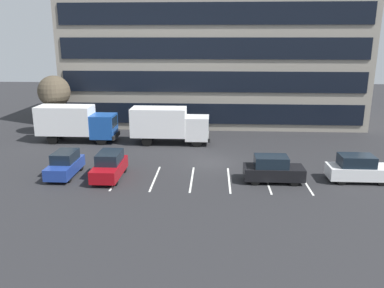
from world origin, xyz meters
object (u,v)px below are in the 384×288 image
at_px(suv_black, 273,169).
at_px(suv_maroon, 110,166).
at_px(suv_white, 358,169).
at_px(suv_navy, 65,164).
at_px(bare_tree, 54,92).
at_px(box_truck_blue, 75,122).
at_px(box_truck_white, 169,124).

bearing_deg(suv_black, suv_maroon, 179.40).
bearing_deg(suv_maroon, suv_black, -0.60).
bearing_deg(suv_white, suv_maroon, -179.06).
xyz_separation_m(suv_navy, suv_black, (15.76, -0.44, 0.04)).
height_order(suv_maroon, suv_white, suv_white).
relative_size(suv_maroon, bare_tree, 0.69).
height_order(box_truck_blue, bare_tree, bare_tree).
distance_m(box_truck_white, suv_white, 18.04).
bearing_deg(bare_tree, box_truck_blue, -43.48).
distance_m(box_truck_white, box_truck_blue, 9.54).
relative_size(box_truck_white, suv_maroon, 1.78).
distance_m(box_truck_white, suv_black, 13.56).
relative_size(box_truck_blue, suv_black, 1.82).
distance_m(box_truck_white, suv_maroon, 10.69).
bearing_deg(suv_navy, bare_tree, 114.05).
bearing_deg(box_truck_white, box_truck_blue, 178.63).
relative_size(box_truck_white, suv_white, 1.75).
relative_size(box_truck_white, suv_navy, 1.88).
bearing_deg(box_truck_blue, suv_maroon, -59.07).
bearing_deg(box_truck_white, suv_white, -32.91).
height_order(box_truck_white, suv_white, box_truck_white).
height_order(suv_navy, bare_tree, bare_tree).
relative_size(box_truck_blue, suv_white, 1.78).
height_order(box_truck_white, suv_black, box_truck_white).
bearing_deg(box_truck_white, suv_black, -49.10).
bearing_deg(box_truck_white, suv_maroon, -108.42).
xyz_separation_m(box_truck_white, bare_tree, (-12.73, 3.25, 2.65)).
height_order(box_truck_blue, suv_white, box_truck_blue).
xyz_separation_m(suv_maroon, suv_navy, (-3.55, 0.31, -0.05)).
height_order(box_truck_white, box_truck_blue, box_truck_blue).
xyz_separation_m(box_truck_blue, suv_navy, (2.63, -10.00, -1.16)).
bearing_deg(suv_maroon, suv_navy, 175.00).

